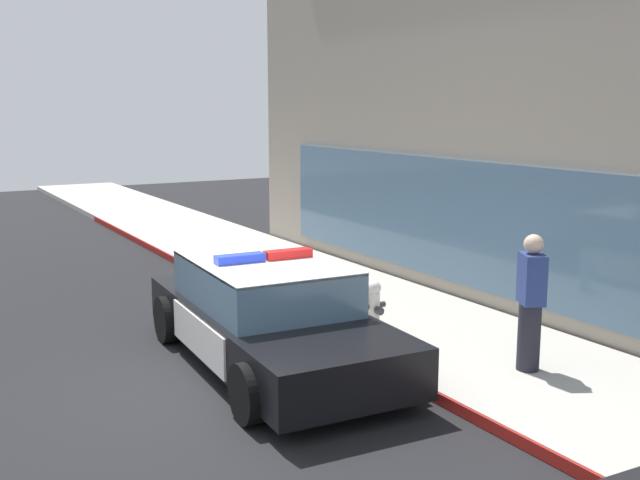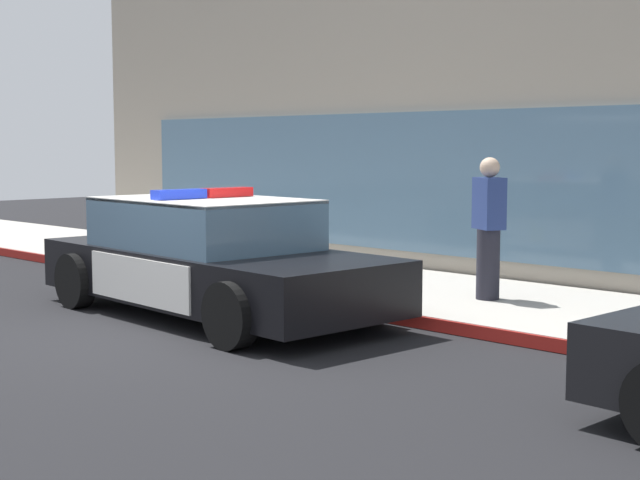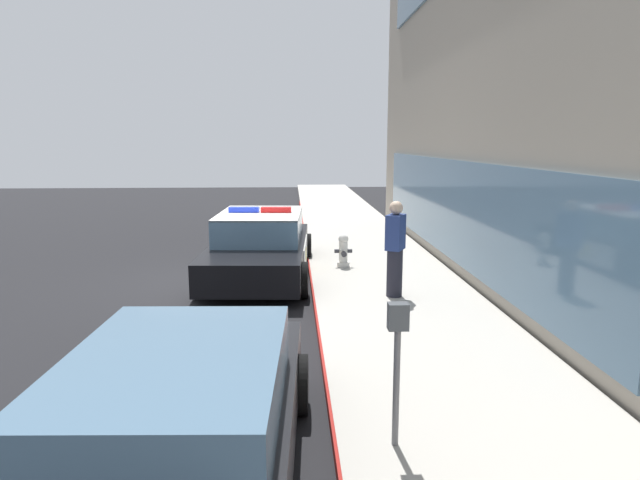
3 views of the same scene
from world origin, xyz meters
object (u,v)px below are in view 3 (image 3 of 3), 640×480
fire_hydrant (343,251)px  pedestrian_on_sidewalk (395,249)px  car_down_street (178,432)px  parking_meter (397,348)px  police_cruiser (260,246)px

fire_hydrant → pedestrian_on_sidewalk: 2.55m
pedestrian_on_sidewalk → car_down_street: bearing=91.4°
fire_hydrant → parking_meter: (7.26, -0.21, 0.58)m
parking_meter → car_down_street: bearing=-73.5°
pedestrian_on_sidewalk → parking_meter: 4.94m
pedestrian_on_sidewalk → police_cruiser: bearing=-12.9°
car_down_street → pedestrian_on_sidewalk: size_ratio=2.74×
pedestrian_on_sidewalk → fire_hydrant: bearing=-45.8°
police_cruiser → fire_hydrant: bearing=100.0°
car_down_street → parking_meter: parking_meter is taller
car_down_street → pedestrian_on_sidewalk: pedestrian_on_sidewalk is taller
police_cruiser → fire_hydrant: size_ratio=6.75×
car_down_street → pedestrian_on_sidewalk: bearing=155.8°
fire_hydrant → pedestrian_on_sidewalk: bearing=16.0°
fire_hydrant → parking_meter: 7.28m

